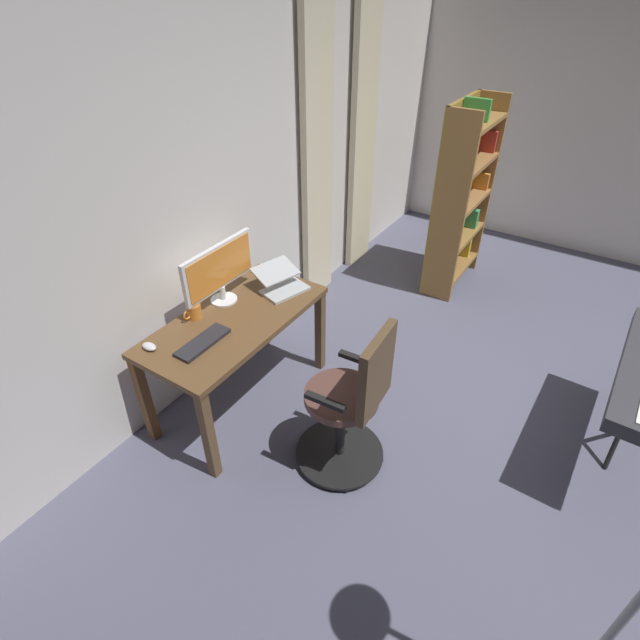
% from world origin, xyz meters
% --- Properties ---
extents(ground_plane, '(7.62, 7.62, 0.00)m').
position_xyz_m(ground_plane, '(0.00, 0.00, 0.00)').
color(ground_plane, '#545469').
extents(back_room_partition, '(5.86, 0.10, 2.82)m').
position_xyz_m(back_room_partition, '(0.00, -2.60, 1.41)').
color(back_room_partition, silver).
rests_on(back_room_partition, ground).
extents(curtain_left_panel, '(0.39, 0.06, 2.59)m').
position_xyz_m(curtain_left_panel, '(-1.40, -2.49, 1.29)').
color(curtain_left_panel, beige).
rests_on(curtain_left_panel, ground).
extents(curtain_right_panel, '(0.39, 0.06, 2.59)m').
position_xyz_m(curtain_right_panel, '(-0.62, -2.49, 1.29)').
color(curtain_right_panel, beige).
rests_on(curtain_right_panel, ground).
extents(desk, '(1.28, 0.62, 0.73)m').
position_xyz_m(desk, '(0.90, -2.14, 0.62)').
color(desk, brown).
rests_on(desk, ground).
extents(office_chair, '(0.56, 0.56, 1.05)m').
position_xyz_m(office_chair, '(0.96, -1.22, 0.49)').
color(office_chair, black).
rests_on(office_chair, ground).
extents(computer_monitor, '(0.62, 0.18, 0.41)m').
position_xyz_m(computer_monitor, '(0.78, -2.33, 0.97)').
color(computer_monitor, white).
rests_on(computer_monitor, desk).
extents(computer_keyboard, '(0.37, 0.12, 0.02)m').
position_xyz_m(computer_keyboard, '(1.21, -2.12, 0.74)').
color(computer_keyboard, '#232328').
rests_on(computer_keyboard, desk).
extents(laptop, '(0.38, 0.37, 0.15)m').
position_xyz_m(laptop, '(0.45, -2.09, 0.78)').
color(laptop, '#B7BCC1').
rests_on(laptop, desk).
extents(computer_mouse, '(0.06, 0.10, 0.04)m').
position_xyz_m(computer_mouse, '(1.41, -2.35, 0.74)').
color(computer_mouse, silver).
rests_on(computer_mouse, desk).
extents(mug_coffee, '(0.14, 0.09, 0.10)m').
position_xyz_m(mug_coffee, '(1.04, -2.35, 0.78)').
color(mug_coffee, orange).
rests_on(mug_coffee, desk).
extents(bookshelf, '(0.77, 0.30, 1.72)m').
position_xyz_m(bookshelf, '(-1.51, -1.54, 0.84)').
color(bookshelf, olive).
rests_on(bookshelf, ground).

